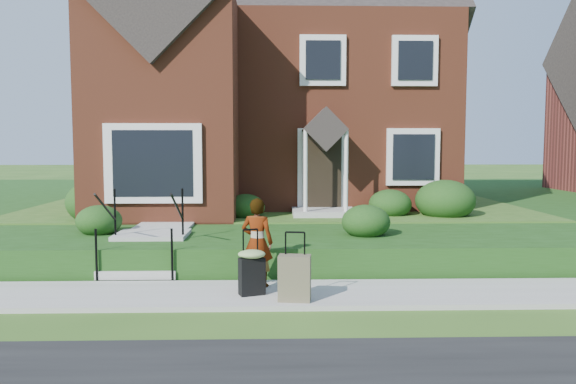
{
  "coord_description": "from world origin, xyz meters",
  "views": [
    {
      "loc": [
        -0.1,
        -8.78,
        2.42
      ],
      "look_at": [
        0.19,
        2.0,
        1.51
      ],
      "focal_mm": 35.0,
      "sensor_mm": 36.0,
      "label": 1
    }
  ],
  "objects_px": {
    "woman": "(257,242)",
    "suitcase_olive": "(295,278)",
    "front_steps": "(147,247)",
    "suitcase_black": "(252,269)"
  },
  "relations": [
    {
      "from": "woman",
      "to": "suitcase_olive",
      "type": "height_order",
      "value": "woman"
    },
    {
      "from": "front_steps",
      "to": "suitcase_black",
      "type": "distance_m",
      "value": 2.88
    },
    {
      "from": "front_steps",
      "to": "woman",
      "type": "distance_m",
      "value": 2.61
    },
    {
      "from": "woman",
      "to": "suitcase_olive",
      "type": "distance_m",
      "value": 1.14
    },
    {
      "from": "woman",
      "to": "suitcase_olive",
      "type": "bearing_deg",
      "value": 137.52
    },
    {
      "from": "woman",
      "to": "suitcase_black",
      "type": "xyz_separation_m",
      "value": [
        -0.07,
        -0.54,
        -0.33
      ]
    },
    {
      "from": "front_steps",
      "to": "suitcase_black",
      "type": "relative_size",
      "value": 1.95
    },
    {
      "from": "woman",
      "to": "suitcase_olive",
      "type": "relative_size",
      "value": 1.41
    },
    {
      "from": "woman",
      "to": "suitcase_black",
      "type": "bearing_deg",
      "value": 97.09
    },
    {
      "from": "front_steps",
      "to": "suitcase_olive",
      "type": "xyz_separation_m",
      "value": [
        2.72,
        -2.36,
        -0.05
      ]
    }
  ]
}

